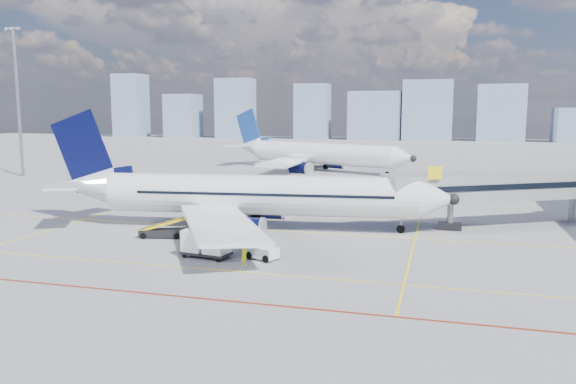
# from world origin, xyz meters

# --- Properties ---
(ground) EXTENTS (420.00, 420.00, 0.00)m
(ground) POSITION_xyz_m (0.00, 0.00, 0.00)
(ground) COLOR gray
(ground) RESTS_ON ground
(apron_markings) EXTENTS (90.00, 35.12, 0.01)m
(apron_markings) POSITION_xyz_m (-0.58, -3.91, 0.01)
(apron_markings) COLOR yellow
(apron_markings) RESTS_ON ground
(jet_bridge) EXTENTS (23.55, 15.78, 6.30)m
(jet_bridge) POSITION_xyz_m (23.51, 16.91, 3.74)
(jet_bridge) COLOR gray
(jet_bridge) RESTS_ON ground
(floodlight_mast_nw) EXTENTS (3.20, 0.61, 25.45)m
(floodlight_mast_nw) POSITION_xyz_m (-55.00, 40.00, 13.59)
(floodlight_mast_nw) COLOR slate
(floodlight_mast_nw) RESTS_ON ground
(distant_skyline) EXTENTS (247.88, 14.74, 28.37)m
(distant_skyline) POSITION_xyz_m (-7.81, 190.00, 10.98)
(distant_skyline) COLOR #768AA3
(distant_skyline) RESTS_ON ground
(main_aircraft) EXTENTS (39.69, 34.52, 11.62)m
(main_aircraft) POSITION_xyz_m (-2.35, 8.36, 3.22)
(main_aircraft) COLOR white
(main_aircraft) RESTS_ON ground
(second_aircraft) EXTENTS (40.28, 33.97, 12.42)m
(second_aircraft) POSITION_xyz_m (-8.03, 64.41, 3.22)
(second_aircraft) COLOR white
(second_aircraft) RESTS_ON ground
(baggage_tug) EXTENTS (2.66, 2.18, 1.62)m
(baggage_tug) POSITION_xyz_m (3.02, -2.30, 0.77)
(baggage_tug) COLOR white
(baggage_tug) RESTS_ON ground
(cargo_dolly) EXTENTS (4.08, 2.29, 2.12)m
(cargo_dolly) POSITION_xyz_m (-1.28, -2.97, 1.16)
(cargo_dolly) COLOR black
(cargo_dolly) RESTS_ON ground
(belt_loader) EXTENTS (5.70, 2.50, 2.29)m
(belt_loader) POSITION_xyz_m (-7.81, 2.49, 0.59)
(belt_loader) COLOR black
(belt_loader) RESTS_ON ground
(ramp_worker) EXTENTS (0.56, 0.67, 1.57)m
(ramp_worker) POSITION_xyz_m (2.38, -4.38, 0.79)
(ramp_worker) COLOR yellow
(ramp_worker) RESTS_ON ground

